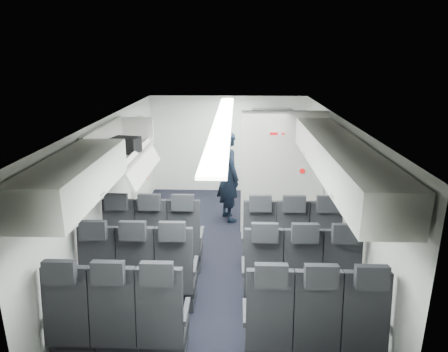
# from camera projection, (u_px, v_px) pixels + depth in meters

# --- Properties ---
(cabin_shell) EXTENTS (3.41, 6.01, 2.16)m
(cabin_shell) POSITION_uv_depth(u_px,v_px,m) (223.00, 186.00, 6.02)
(cabin_shell) COLOR black
(cabin_shell) RESTS_ON ground
(seat_row_front) EXTENTS (3.33, 0.56, 1.24)m
(seat_row_front) POSITION_uv_depth(u_px,v_px,m) (222.00, 245.00, 5.72)
(seat_row_front) COLOR black
(seat_row_front) RESTS_ON cabin_shell
(seat_row_mid) EXTENTS (3.33, 0.56, 1.24)m
(seat_row_mid) POSITION_uv_depth(u_px,v_px,m) (219.00, 279.00, 4.86)
(seat_row_mid) COLOR black
(seat_row_mid) RESTS_ON cabin_shell
(seat_row_rear) EXTENTS (3.33, 0.56, 1.24)m
(seat_row_rear) POSITION_uv_depth(u_px,v_px,m) (215.00, 328.00, 4.01)
(seat_row_rear) COLOR black
(seat_row_rear) RESTS_ON cabin_shell
(overhead_bin_left_rear) EXTENTS (0.53, 1.80, 0.40)m
(overhead_bin_left_rear) POSITION_uv_depth(u_px,v_px,m) (75.00, 178.00, 3.93)
(overhead_bin_left_rear) COLOR silver
(overhead_bin_left_rear) RESTS_ON cabin_shell
(overhead_bin_left_front_open) EXTENTS (0.64, 1.70, 0.72)m
(overhead_bin_left_front_open) POSITION_uv_depth(u_px,v_px,m) (121.00, 149.00, 5.64)
(overhead_bin_left_front_open) COLOR #9E9E93
(overhead_bin_left_front_open) RESTS_ON cabin_shell
(overhead_bin_right_rear) EXTENTS (0.53, 1.80, 0.40)m
(overhead_bin_right_rear) POSITION_uv_depth(u_px,v_px,m) (361.00, 181.00, 3.85)
(overhead_bin_right_rear) COLOR silver
(overhead_bin_right_rear) RESTS_ON cabin_shell
(overhead_bin_right_front) EXTENTS (0.53, 1.70, 0.40)m
(overhead_bin_right_front) POSITION_uv_depth(u_px,v_px,m) (323.00, 142.00, 5.52)
(overhead_bin_right_front) COLOR silver
(overhead_bin_right_front) RESTS_ON cabin_shell
(bulkhead_partition) EXTENTS (1.40, 0.15, 2.13)m
(bulkhead_partition) POSITION_uv_depth(u_px,v_px,m) (282.00, 174.00, 6.77)
(bulkhead_partition) COLOR white
(bulkhead_partition) RESTS_ON cabin_shell
(galley_unit) EXTENTS (0.85, 0.52, 1.90)m
(galley_unit) POSITION_uv_depth(u_px,v_px,m) (271.00, 153.00, 8.64)
(galley_unit) COLOR #939399
(galley_unit) RESTS_ON cabin_shell
(boarding_door) EXTENTS (0.12, 1.27, 1.86)m
(boarding_door) POSITION_uv_depth(u_px,v_px,m) (140.00, 167.00, 7.60)
(boarding_door) COLOR silver
(boarding_door) RESTS_ON cabin_shell
(flight_attendant) EXTENTS (0.62, 0.73, 1.70)m
(flight_attendant) POSITION_uv_depth(u_px,v_px,m) (229.00, 176.00, 7.38)
(flight_attendant) COLOR black
(flight_attendant) RESTS_ON ground
(carry_on_bag) EXTENTS (0.42, 0.33, 0.22)m
(carry_on_bag) POSITION_uv_depth(u_px,v_px,m) (126.00, 145.00, 5.66)
(carry_on_bag) COLOR black
(carry_on_bag) RESTS_ON overhead_bin_left_front_open
(papers) EXTENTS (0.20, 0.03, 0.14)m
(papers) POSITION_uv_depth(u_px,v_px,m) (239.00, 170.00, 7.28)
(papers) COLOR white
(papers) RESTS_ON flight_attendant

